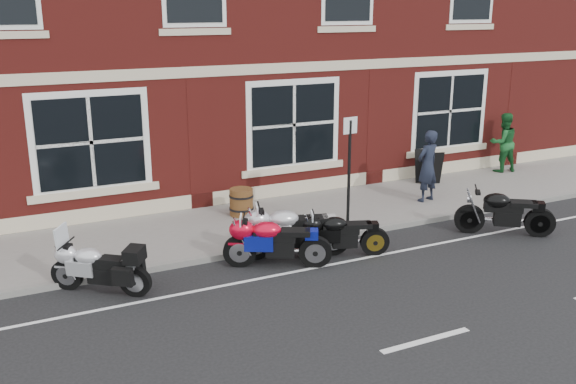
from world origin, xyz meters
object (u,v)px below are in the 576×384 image
moto_sport_silver (291,229)px  parking_sign (349,166)px  moto_touring_silver (98,265)px  pedestrian_right (503,142)px  moto_sport_black (340,233)px  moto_naked_black (503,210)px  a_board_sign (429,167)px  moto_sport_red (275,240)px  pedestrian_left (427,166)px  barrel_planter (241,202)px

moto_sport_silver → parking_sign: 2.06m
moto_touring_silver → moto_sport_silver: (3.78, -0.00, 0.08)m
pedestrian_right → moto_sport_black: bearing=34.7°
moto_touring_silver → moto_sport_black: bearing=-56.1°
moto_naked_black → a_board_sign: bearing=22.2°
moto_touring_silver → moto_sport_red: (3.28, -0.32, 0.04)m
moto_sport_silver → pedestrian_left: pedestrian_left is taller
moto_naked_black → pedestrian_left: bearing=39.5°
moto_naked_black → moto_sport_silver: bearing=115.9°
parking_sign → moto_sport_silver: bearing=-166.7°
moto_sport_red → a_board_sign: size_ratio=2.05×
moto_sport_silver → pedestrian_left: bearing=-53.0°
moto_naked_black → parking_sign: (-3.06, 1.48, 1.01)m
moto_sport_red → pedestrian_left: bearing=-41.9°
moto_naked_black → barrel_planter: size_ratio=2.83×
moto_sport_black → a_board_sign: bearing=-34.7°
pedestrian_left → parking_sign: (-2.90, -1.01, 0.54)m
pedestrian_left → parking_sign: bearing=5.8°
moto_touring_silver → pedestrian_right: bearing=-37.2°
moto_sport_black → a_board_sign: a_board_sign is taller
moto_sport_black → pedestrian_left: size_ratio=1.02×
barrel_planter → moto_naked_black: bearing=-35.8°
moto_sport_silver → moto_naked_black: 4.84m
moto_sport_silver → pedestrian_left: (4.60, 1.64, 0.44)m
pedestrian_left → moto_sport_silver: bearing=6.3°
moto_sport_red → pedestrian_right: size_ratio=1.10×
moto_sport_silver → pedestrian_right: bearing=-52.7°
moto_sport_red → a_board_sign: a_board_sign is taller
moto_sport_black → moto_sport_silver: 0.99m
moto_sport_silver → moto_naked_black: bearing=-82.7°
moto_sport_silver → a_board_sign: a_board_sign is taller
moto_sport_red → moto_naked_black: size_ratio=1.06×
moto_sport_silver → pedestrian_left: 4.91m
moto_sport_black → barrel_planter: moto_sport_black is taller
pedestrian_right → barrel_planter: (-8.53, -0.48, -0.55)m
moto_touring_silver → a_board_sign: moto_touring_silver is taller
moto_sport_red → parking_sign: parking_sign is taller
moto_touring_silver → moto_sport_black: moto_touring_silver is taller
a_board_sign → parking_sign: (-3.99, -2.31, 0.97)m
moto_sport_black → parking_sign: bearing=-17.5°
moto_sport_red → barrel_planter: 2.96m
moto_sport_black → moto_naked_black: size_ratio=1.01×
moto_sport_red → pedestrian_right: 9.64m
moto_naked_black → pedestrian_right: (3.74, 3.93, 0.44)m
pedestrian_left → moto_touring_silver: bearing=-2.3°
moto_sport_black → pedestrian_right: size_ratio=1.05×
pedestrian_left → a_board_sign: bearing=-143.1°
pedestrian_left → pedestrian_right: 4.16m
a_board_sign → parking_sign: size_ratio=0.38×
pedestrian_right → a_board_sign: bearing=13.0°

